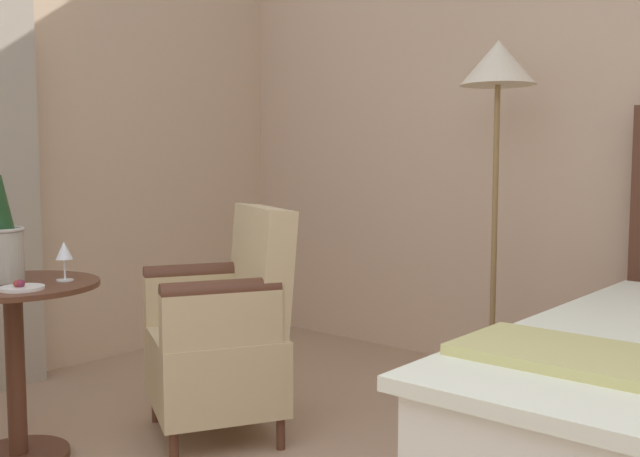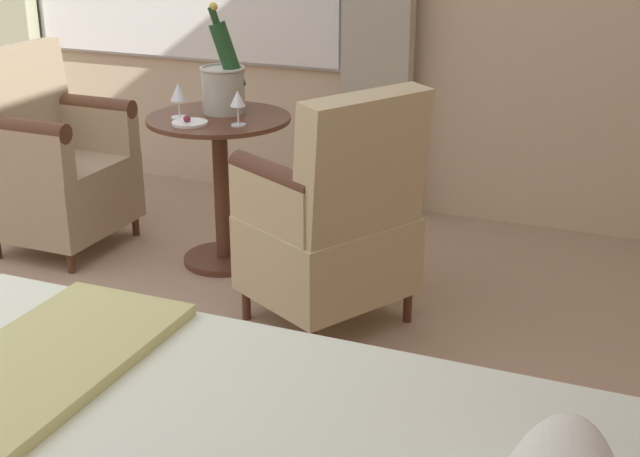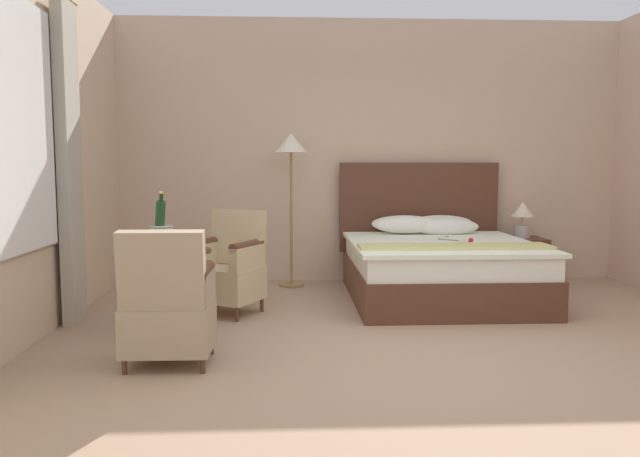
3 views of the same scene
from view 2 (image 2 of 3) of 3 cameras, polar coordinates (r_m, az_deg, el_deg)
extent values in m
cylinder|color=#532F1F|center=(4.18, -6.13, -1.93)|extent=(0.37, 0.37, 0.03)
cylinder|color=#532F1F|center=(4.07, -6.31, 2.25)|extent=(0.07, 0.07, 0.67)
cylinder|color=#532F1F|center=(3.97, -6.51, 6.99)|extent=(0.64, 0.64, 0.02)
cylinder|color=#ADAD9F|center=(4.02, -6.21, 8.77)|extent=(0.19, 0.19, 0.20)
torus|color=#ADAD9F|center=(4.00, -6.26, 10.15)|extent=(0.20, 0.20, 0.02)
cylinder|color=white|center=(4.00, -6.25, 9.87)|extent=(0.17, 0.17, 0.03)
cylinder|color=#1E4723|center=(3.99, -5.95, 10.98)|extent=(0.11, 0.15, 0.31)
cylinder|color=#193D1E|center=(3.97, -6.83, 13.43)|extent=(0.04, 0.05, 0.08)
sphere|color=gold|center=(3.96, -6.85, 13.91)|extent=(0.04, 0.04, 0.04)
cylinder|color=white|center=(3.97, -8.96, 7.04)|extent=(0.07, 0.07, 0.01)
cylinder|color=white|center=(3.96, -8.99, 7.59)|extent=(0.01, 0.01, 0.07)
cone|color=white|center=(3.94, -9.05, 8.62)|extent=(0.07, 0.07, 0.07)
cylinder|color=white|center=(3.80, -5.23, 6.62)|extent=(0.06, 0.06, 0.01)
cylinder|color=white|center=(3.79, -5.26, 7.23)|extent=(0.01, 0.01, 0.08)
cone|color=white|center=(3.78, -5.29, 8.31)|extent=(0.07, 0.07, 0.07)
cylinder|color=white|center=(3.85, -8.33, 6.70)|extent=(0.15, 0.15, 0.01)
sphere|color=maroon|center=(3.85, -8.58, 6.98)|extent=(0.02, 0.02, 0.02)
sphere|color=maroon|center=(3.84, -8.51, 6.95)|extent=(0.03, 0.03, 0.03)
cylinder|color=#532F1F|center=(3.88, 1.25, -2.85)|extent=(0.04, 0.04, 0.13)
cylinder|color=#532F1F|center=(3.61, -4.74, -4.81)|extent=(0.04, 0.04, 0.13)
cylinder|color=#532F1F|center=(3.60, 5.62, -4.96)|extent=(0.04, 0.04, 0.13)
cylinder|color=#532F1F|center=(3.30, -0.53, -7.32)|extent=(0.04, 0.04, 0.13)
cube|color=#CDB687|center=(3.50, 0.44, -1.65)|extent=(0.74, 0.72, 0.31)
cube|color=#CDB687|center=(3.21, 2.75, 4.08)|extent=(0.55, 0.40, 0.53)
cube|color=#CDB687|center=(3.57, 3.18, 3.22)|extent=(0.30, 0.45, 0.21)
cylinder|color=#532F1F|center=(3.54, 3.21, 4.85)|extent=(0.30, 0.45, 0.09)
cube|color=#CDB687|center=(3.29, -2.94, 1.65)|extent=(0.30, 0.45, 0.21)
cylinder|color=#532F1F|center=(3.25, -2.98, 3.41)|extent=(0.30, 0.45, 0.09)
cylinder|color=#532F1F|center=(4.18, -15.66, -2.09)|extent=(0.04, 0.04, 0.10)
cylinder|color=#532F1F|center=(4.56, -11.71, 0.21)|extent=(0.04, 0.04, 0.10)
cylinder|color=#532F1F|center=(4.81, -15.90, 0.91)|extent=(0.04, 0.04, 0.10)
cube|color=tan|center=(4.42, -16.06, 2.10)|extent=(0.60, 0.51, 0.33)
cube|color=tan|center=(4.44, -18.66, 7.62)|extent=(0.57, 0.17, 0.53)
cube|color=tan|center=(4.15, -18.32, 4.60)|extent=(0.10, 0.47, 0.22)
cylinder|color=#532F1F|center=(4.12, -18.49, 6.06)|extent=(0.10, 0.47, 0.09)
cube|color=tan|center=(4.52, -14.26, 6.30)|extent=(0.10, 0.47, 0.22)
cylinder|color=#532F1F|center=(4.49, -14.39, 7.65)|extent=(0.10, 0.47, 0.09)
camera|label=1|loc=(3.27, -53.13, 3.93)|focal=40.00mm
camera|label=3|loc=(7.36, -49.69, 11.86)|focal=35.00mm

